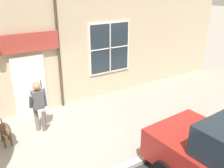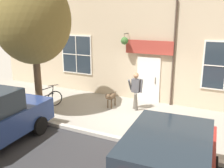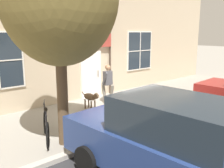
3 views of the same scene
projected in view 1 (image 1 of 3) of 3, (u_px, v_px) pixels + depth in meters
The scene contains 4 objects.
ground_plane at pixel (58, 142), 7.31m from camera, with size 90.00×90.00×0.00m, color gray.
storefront_facade at pixel (25, 39), 8.17m from camera, with size 0.95×18.00×5.24m.
pedestrian_walking at pixel (38, 103), 7.53m from camera, with size 0.57×0.56×1.62m.
dog_on_leash at pixel (5, 130), 7.00m from camera, with size 1.05×0.31×0.73m.
Camera 1 is at (6.06, -1.89, 4.31)m, focal length 40.00 mm.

